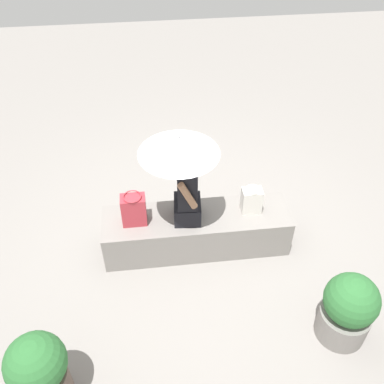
% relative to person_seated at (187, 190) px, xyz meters
% --- Properties ---
extents(ground_plane, '(14.00, 14.00, 0.00)m').
position_rel_person_seated_xyz_m(ground_plane, '(-0.10, 0.00, -0.86)').
color(ground_plane, gray).
extents(stone_bench, '(2.03, 0.55, 0.47)m').
position_rel_person_seated_xyz_m(stone_bench, '(-0.10, 0.00, -0.62)').
color(stone_bench, gray).
rests_on(stone_bench, ground).
extents(person_seated, '(0.31, 0.49, 0.90)m').
position_rel_person_seated_xyz_m(person_seated, '(0.00, 0.00, 0.00)').
color(person_seated, black).
rests_on(person_seated, stone_bench).
extents(parasol, '(0.77, 0.77, 1.10)m').
position_rel_person_seated_xyz_m(parasol, '(0.08, 0.06, 0.60)').
color(parasol, '#B7B7BC').
rests_on(parasol, stone_bench).
extents(handbag_black, '(0.21, 0.16, 0.31)m').
position_rel_person_seated_xyz_m(handbag_black, '(-0.69, -0.02, -0.24)').
color(handbag_black, silver).
rests_on(handbag_black, stone_bench).
extents(tote_bag_canvas, '(0.25, 0.19, 0.37)m').
position_rel_person_seated_xyz_m(tote_bag_canvas, '(0.56, 0.02, -0.21)').
color(tote_bag_canvas, '#B2333D').
rests_on(tote_bag_canvas, stone_bench).
extents(planter_near, '(0.48, 0.48, 0.86)m').
position_rel_person_seated_xyz_m(planter_near, '(1.33, 1.57, -0.40)').
color(planter_near, brown).
rests_on(planter_near, ground).
extents(planter_far, '(0.49, 0.49, 0.77)m').
position_rel_person_seated_xyz_m(planter_far, '(-1.32, 1.25, -0.47)').
color(planter_far, gray).
rests_on(planter_far, ground).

